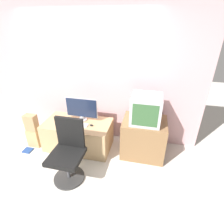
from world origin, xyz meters
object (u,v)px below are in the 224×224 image
at_px(mouse, 91,125).
at_px(crt_tv, 146,109).
at_px(main_monitor, 82,109).
at_px(cardboard_box_lower, 35,137).
at_px(keyboard, 78,124).
at_px(book, 28,150).
at_px(office_chair, 68,154).

xyz_separation_m(mouse, crt_tv, (0.94, 0.12, 0.38)).
bearing_deg(main_monitor, cardboard_box_lower, -163.40).
height_order(keyboard, cardboard_box_lower, keyboard).
distance_m(main_monitor, book, 1.36).
height_order(keyboard, crt_tv, crt_tv).
xyz_separation_m(main_monitor, crt_tv, (1.19, -0.06, 0.16)).
bearing_deg(book, keyboard, 17.02).
height_order(office_chair, cardboard_box_lower, office_chair).
bearing_deg(cardboard_box_lower, book, -102.62).
distance_m(mouse, book, 1.40).
bearing_deg(mouse, office_chair, -102.49).
relative_size(keyboard, crt_tv, 0.76).
relative_size(main_monitor, crt_tv, 1.25).
bearing_deg(main_monitor, office_chair, -83.80).
distance_m(main_monitor, mouse, 0.37).
bearing_deg(crt_tv, cardboard_box_lower, -174.11).
bearing_deg(office_chair, cardboard_box_lower, 150.86).
distance_m(main_monitor, cardboard_box_lower, 1.16).
bearing_deg(cardboard_box_lower, crt_tv, 5.89).
height_order(cardboard_box_lower, book, cardboard_box_lower).
bearing_deg(mouse, crt_tv, 6.99).
height_order(crt_tv, office_chair, crt_tv).
xyz_separation_m(keyboard, crt_tv, (1.20, 0.13, 0.39)).
relative_size(mouse, book, 0.37).
bearing_deg(keyboard, main_monitor, 85.78).
bearing_deg(main_monitor, mouse, -35.92).
distance_m(main_monitor, office_chair, 0.93).
relative_size(main_monitor, book, 3.79).
distance_m(crt_tv, office_chair, 1.45).
distance_m(keyboard, crt_tv, 1.27).
height_order(keyboard, book, keyboard).
xyz_separation_m(keyboard, book, (-0.98, -0.30, -0.55)).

